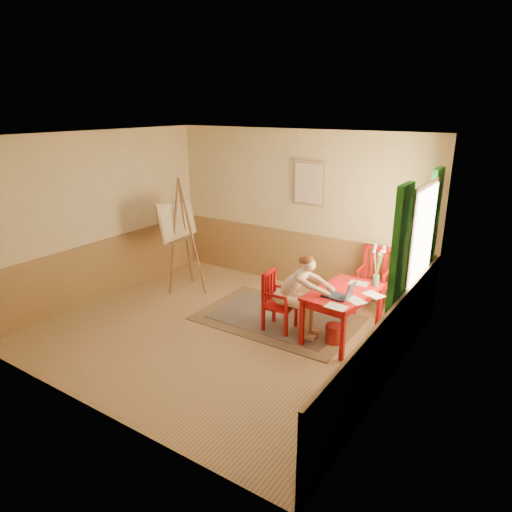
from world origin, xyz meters
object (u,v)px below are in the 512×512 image
Objects in this scene: chair_back at (374,280)px; figure at (297,291)px; laptop at (340,294)px; table at (343,297)px; chair_left at (277,301)px; easel at (179,224)px.

chair_back is 1.52m from figure.
laptop is (0.65, 0.00, 0.10)m from figure.
table is 3.04× the size of laptop.
figure is (0.31, 0.02, 0.22)m from chair_left.
chair_back is 0.52× the size of easel.
figure is 0.66m from laptop.
figure is (-0.59, -0.25, 0.04)m from table.
chair_left is (-0.90, -0.27, -0.18)m from table.
chair_left is 0.38m from figure.
laptop is at bearing 1.51° from chair_left.
laptop is at bearing -75.75° from table.
easel is (-2.27, 0.44, 0.74)m from chair_left.
chair_back is (0.97, 1.39, 0.08)m from chair_left.
chair_back is 2.55× the size of laptop.
chair_back is at bearing 55.17° from chair_left.
chair_left is 1.01m from laptop.
table is at bearing 23.01° from figure.
easel is at bearing 177.02° from table.
table is 0.29m from laptop.
table is 1.39× the size of chair_left.
easel reaches higher than chair_left.
laptop is at bearing -7.26° from easel.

